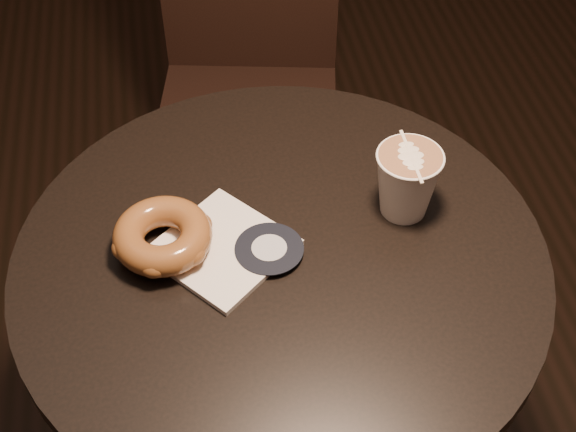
{
  "coord_description": "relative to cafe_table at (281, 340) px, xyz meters",
  "views": [
    {
      "loc": [
        -0.1,
        -0.67,
        1.54
      ],
      "look_at": [
        0.01,
        0.03,
        0.79
      ],
      "focal_mm": 50.0,
      "sensor_mm": 36.0,
      "label": 1
    }
  ],
  "objects": [
    {
      "name": "pastry_bag",
      "position": [
        -0.07,
        0.02,
        0.2
      ],
      "size": [
        0.21,
        0.21,
        0.01
      ],
      "primitive_type": "cube",
      "rotation": [
        0.0,
        0.0,
        0.71
      ],
      "color": "white",
      "rests_on": "cafe_table"
    },
    {
      "name": "chair",
      "position": [
        0.05,
        0.75,
        -0.02
      ],
      "size": [
        0.45,
        0.45,
        0.96
      ],
      "rotation": [
        0.0,
        0.0,
        -0.2
      ],
      "color": "black",
      "rests_on": "ground"
    },
    {
      "name": "doughnut",
      "position": [
        -0.15,
        0.03,
        0.23
      ],
      "size": [
        0.13,
        0.13,
        0.04
      ],
      "primitive_type": "torus",
      "color": "brown",
      "rests_on": "pastry_bag"
    },
    {
      "name": "cafe_table",
      "position": [
        0.0,
        0.0,
        0.0
      ],
      "size": [
        0.7,
        0.7,
        0.75
      ],
      "color": "black",
      "rests_on": "ground"
    },
    {
      "name": "latte_cup",
      "position": [
        0.18,
        0.05,
        0.25
      ],
      "size": [
        0.09,
        0.09,
        0.1
      ],
      "primitive_type": null,
      "color": "white",
      "rests_on": "cafe_table"
    }
  ]
}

